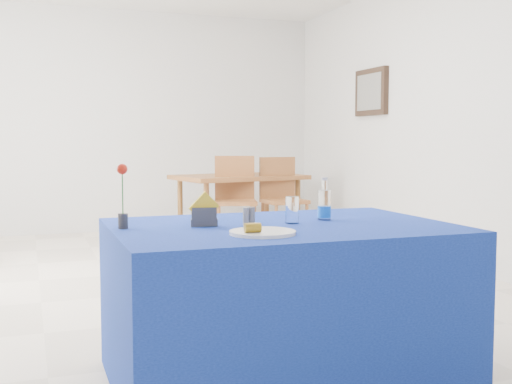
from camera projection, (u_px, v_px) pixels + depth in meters
floor at (192, 290)px, 4.97m from camera, size 7.00×7.00×0.00m
room_shell at (190, 62)px, 4.83m from camera, size 7.00×7.00×7.00m
picture_frame at (371, 92)px, 7.16m from camera, size 0.06×0.64×0.52m
picture_art at (369, 92)px, 7.16m from camera, size 0.02×0.52×0.40m
plate at (263, 232)px, 2.75m from camera, size 0.29×0.29×0.01m
drinking_glass at (292, 210)px, 3.11m from camera, size 0.07×0.07×0.13m
salt_shaker at (246, 216)px, 3.03m from camera, size 0.03×0.03×0.08m
pepper_shaker at (252, 216)px, 3.06m from camera, size 0.03×0.03×0.08m
blue_table at (282, 302)px, 3.10m from camera, size 1.60×1.10×0.76m
water_bottle at (324, 206)px, 3.25m from camera, size 0.07×0.07×0.21m
napkin_holder at (204, 216)px, 3.00m from camera, size 0.15×0.08×0.16m
rose_vase at (123, 197)px, 2.91m from camera, size 0.05×0.05×0.30m
oak_table at (239, 182)px, 7.54m from camera, size 1.59×1.18×0.76m
chair_bg_left at (235, 194)px, 7.07m from camera, size 0.54×0.54×0.99m
chair_bg_right at (281, 193)px, 7.26m from camera, size 0.46×0.46×0.97m
banana_pieces at (253, 228)px, 2.70m from camera, size 0.07×0.04×0.04m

